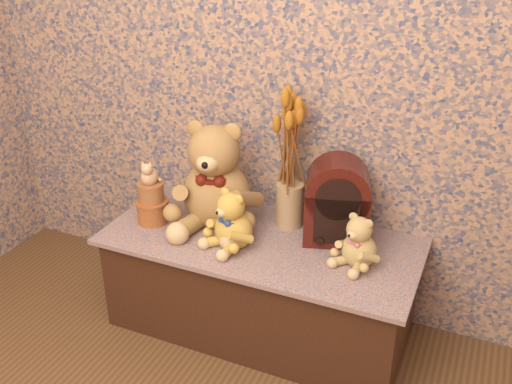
% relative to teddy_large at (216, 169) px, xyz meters
% --- Properties ---
extents(display_shelf, '(1.31, 0.60, 0.45)m').
position_rel_teddy_large_xyz_m(display_shelf, '(0.23, -0.06, -0.47)').
color(display_shelf, '#3B5079').
rests_on(display_shelf, ground).
extents(teddy_large, '(0.48, 0.54, 0.50)m').
position_rel_teddy_large_xyz_m(teddy_large, '(0.00, 0.00, 0.00)').
color(teddy_large, olive).
rests_on(teddy_large, display_shelf).
extents(teddy_medium, '(0.29, 0.31, 0.26)m').
position_rel_teddy_large_xyz_m(teddy_medium, '(0.15, -0.15, -0.12)').
color(teddy_medium, gold).
rests_on(teddy_medium, display_shelf).
extents(teddy_small, '(0.25, 0.27, 0.23)m').
position_rel_teddy_large_xyz_m(teddy_small, '(0.65, -0.08, -0.14)').
color(teddy_small, tan).
rests_on(teddy_small, display_shelf).
extents(cathedral_radio, '(0.30, 0.25, 0.36)m').
position_rel_teddy_large_xyz_m(cathedral_radio, '(0.51, 0.07, -0.07)').
color(cathedral_radio, '#3D120B').
rests_on(cathedral_radio, display_shelf).
extents(ceramic_vase, '(0.13, 0.13, 0.19)m').
position_rel_teddy_large_xyz_m(ceramic_vase, '(0.30, 0.10, -0.15)').
color(ceramic_vase, tan).
rests_on(ceramic_vase, display_shelf).
extents(dried_stalks, '(0.27, 0.27, 0.45)m').
position_rel_teddy_large_xyz_m(dried_stalks, '(0.30, 0.10, 0.17)').
color(dried_stalks, '#B86B1D').
rests_on(dried_stalks, ceramic_vase).
extents(biscuit_tin_lower, '(0.16, 0.16, 0.10)m').
position_rel_teddy_large_xyz_m(biscuit_tin_lower, '(-0.26, -0.12, -0.20)').
color(biscuit_tin_lower, '#B58035').
rests_on(biscuit_tin_lower, display_shelf).
extents(biscuit_tin_upper, '(0.14, 0.14, 0.09)m').
position_rel_teddy_large_xyz_m(biscuit_tin_upper, '(-0.26, -0.12, -0.11)').
color(biscuit_tin_upper, tan).
rests_on(biscuit_tin_upper, biscuit_tin_lower).
extents(cat_figurine, '(0.11, 0.11, 0.12)m').
position_rel_teddy_large_xyz_m(cat_figurine, '(-0.26, -0.12, -0.01)').
color(cat_figurine, silver).
rests_on(cat_figurine, biscuit_tin_upper).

